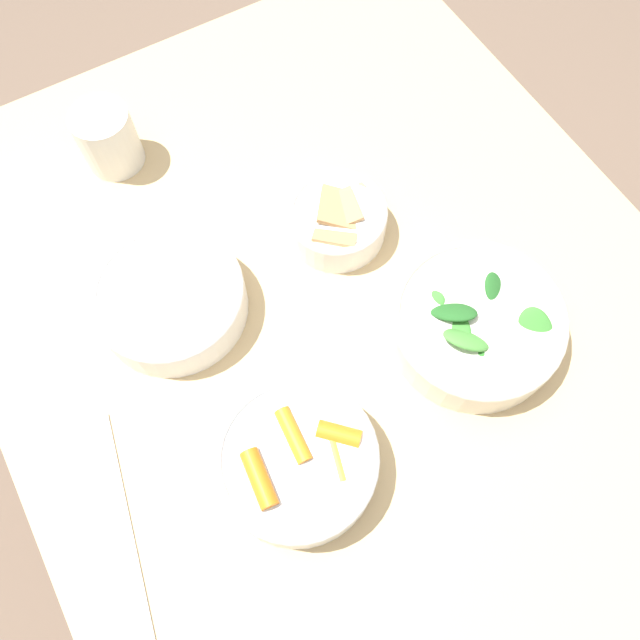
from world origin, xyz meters
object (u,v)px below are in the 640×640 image
(bowl_greens, at_px, (476,324))
(bowl_beans_hotdog, at_px, (171,300))
(bowl_carrots, at_px, (297,461))
(cup, at_px, (108,139))
(bowl_cookies, at_px, (337,219))
(ruler, at_px, (125,563))

(bowl_greens, bearing_deg, bowl_beans_hotdog, 54.44)
(bowl_beans_hotdog, bearing_deg, bowl_carrots, -171.68)
(bowl_beans_hotdog, height_order, cup, cup)
(bowl_greens, height_order, cup, cup)
(bowl_beans_hotdog, bearing_deg, bowl_cookies, -90.94)
(bowl_greens, xyz_separation_m, cup, (0.45, 0.26, 0.01))
(bowl_cookies, bearing_deg, cup, 38.89)
(bowl_greens, relative_size, cup, 2.37)
(bowl_carrots, xyz_separation_m, bowl_cookies, (0.24, -0.19, -0.00))
(bowl_carrots, relative_size, cup, 2.03)
(bowl_carrots, bearing_deg, cup, 0.99)
(bowl_greens, xyz_separation_m, bowl_beans_hotdog, (0.21, 0.29, -0.00))
(bowl_carrots, height_order, cup, cup)
(bowl_greens, relative_size, bowl_cookies, 1.59)
(bowl_cookies, xyz_separation_m, cup, (0.25, 0.20, 0.01))
(bowl_beans_hotdog, height_order, bowl_cookies, bowl_cookies)
(bowl_cookies, bearing_deg, ruler, 120.62)
(bowl_carrots, distance_m, bowl_greens, 0.26)
(cup, bearing_deg, bowl_greens, -149.69)
(ruler, height_order, cup, cup)
(bowl_cookies, relative_size, cup, 1.49)
(bowl_greens, distance_m, ruler, 0.46)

